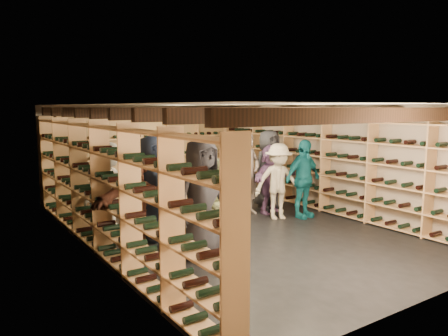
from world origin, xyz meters
TOP-DOWN VIEW (x-y plane):
  - ground at (0.00, 0.00)m, footprint 8.00×8.00m
  - walls at (0.00, 0.00)m, footprint 5.52×8.02m
  - ceiling at (0.00, 0.00)m, footprint 5.50×8.00m
  - ceiling_joists at (0.00, 0.00)m, footprint 5.40×7.12m
  - wine_rack_left at (-2.57, 0.00)m, footprint 0.32×7.50m
  - wine_rack_right at (2.57, 0.00)m, footprint 0.32×7.50m
  - wine_rack_back at (0.00, 3.83)m, footprint 4.70×0.30m
  - crate_stack_left at (-1.23, 1.91)m, footprint 0.57×0.45m
  - crate_stack_right at (0.21, 2.68)m, footprint 0.59×0.50m
  - crate_loose at (0.08, 1.30)m, footprint 0.55×0.41m
  - person_0 at (-1.37, -1.14)m, footprint 1.01×0.75m
  - person_1 at (-1.48, -0.34)m, footprint 0.68×0.55m
  - person_2 at (-0.91, -0.85)m, footprint 0.75×0.59m
  - person_3 at (1.22, 0.04)m, footprint 1.18×0.93m
  - person_4 at (1.73, -0.17)m, footprint 1.01×0.49m
  - person_5 at (-2.18, -0.39)m, footprint 1.62×0.71m
  - person_6 at (-1.59, 0.20)m, footprint 1.06×0.88m
  - person_7 at (0.91, 0.68)m, footprint 0.75×0.59m
  - person_9 at (-2.00, 1.30)m, footprint 1.19×0.81m
  - person_10 at (0.82, 1.22)m, footprint 1.05×0.71m
  - person_11 at (1.44, 0.54)m, footprint 1.49×0.79m
  - person_12 at (1.74, 1.00)m, footprint 0.98×0.72m

SIDE VIEW (x-z plane):
  - ground at x=0.00m, z-range 0.00..0.00m
  - crate_loose at x=0.08m, z-range 0.00..0.17m
  - crate_stack_right at x=0.21m, z-range 0.00..0.51m
  - crate_stack_left at x=-1.23m, z-range 0.00..0.68m
  - person_2 at x=-0.91m, z-range 0.00..1.51m
  - person_11 at x=1.44m, z-range 0.00..1.53m
  - person_3 at x=1.22m, z-range 0.00..1.60m
  - person_1 at x=-1.48m, z-range 0.00..1.63m
  - person_10 at x=0.82m, z-range 0.00..1.66m
  - person_4 at x=1.73m, z-range 0.00..1.68m
  - person_5 at x=-2.18m, z-range 0.00..1.68m
  - person_9 at x=-2.00m, z-range 0.00..1.69m
  - person_7 at x=0.91m, z-range 0.00..1.82m
  - person_12 at x=1.74m, z-range 0.00..1.83m
  - person_6 at x=-1.59m, z-range 0.00..1.86m
  - person_0 at x=-1.37m, z-range 0.00..1.88m
  - wine_rack_back at x=0.00m, z-range 0.00..2.15m
  - wine_rack_left at x=-2.57m, z-range 0.00..2.15m
  - wine_rack_right at x=2.57m, z-range 0.00..2.15m
  - walls at x=0.00m, z-range 0.00..2.40m
  - ceiling_joists at x=0.00m, z-range 2.17..2.35m
  - ceiling at x=0.00m, z-range 2.40..2.40m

